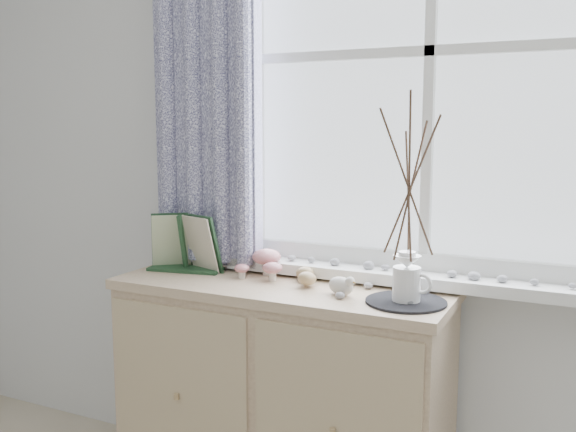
% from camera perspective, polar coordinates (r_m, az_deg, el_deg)
% --- Properties ---
extents(sideboard, '(1.20, 0.45, 0.85)m').
position_cam_1_polar(sideboard, '(2.41, -0.63, -15.89)').
color(sideboard, beige).
rests_on(sideboard, ground).
extents(botanical_book, '(0.34, 0.18, 0.23)m').
position_cam_1_polar(botanical_book, '(2.45, -9.54, -2.35)').
color(botanical_book, '#1C3A21').
rests_on(botanical_book, sideboard).
extents(toadstool_cluster, '(0.18, 0.16, 0.10)m').
position_cam_1_polar(toadstool_cluster, '(2.36, -2.04, -4.04)').
color(toadstool_cluster, silver).
rests_on(toadstool_cluster, sideboard).
extents(wooden_eggs, '(0.10, 0.12, 0.08)m').
position_cam_1_polar(wooden_eggs, '(2.25, 1.60, -5.33)').
color(wooden_eggs, tan).
rests_on(wooden_eggs, sideboard).
extents(songbird_figurine, '(0.14, 0.10, 0.07)m').
position_cam_1_polar(songbird_figurine, '(2.12, 4.73, -6.11)').
color(songbird_figurine, beige).
rests_on(songbird_figurine, sideboard).
extents(crocheted_doily, '(0.25, 0.25, 0.01)m').
position_cam_1_polar(crocheted_doily, '(2.06, 10.44, -7.51)').
color(crocheted_doily, black).
rests_on(crocheted_doily, sideboard).
extents(twig_pitcher, '(0.25, 0.25, 0.66)m').
position_cam_1_polar(twig_pitcher, '(1.99, 10.72, 2.97)').
color(twig_pitcher, white).
rests_on(twig_pitcher, crocheted_doily).
extents(sideboard_pebbles, '(0.33, 0.23, 0.02)m').
position_cam_1_polar(sideboard_pebbles, '(2.15, 6.70, -6.58)').
color(sideboard_pebbles, '#9B9B9D').
rests_on(sideboard_pebbles, sideboard).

